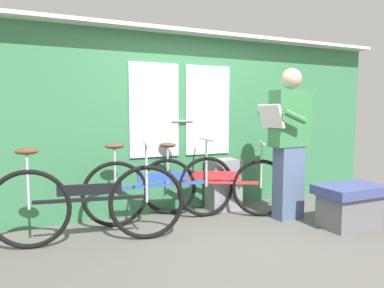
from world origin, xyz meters
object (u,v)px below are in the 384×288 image
Objects in this scene: bicycle_by_pole at (213,185)px; bicycle_near_door at (89,203)px; passenger_reading_newspaper at (289,140)px; bicycle_leaning_behind at (162,188)px; trash_bin_by_wall at (223,184)px; bench_seat_corner at (349,205)px.

bicycle_near_door is at bearing -139.25° from bicycle_by_pole.
passenger_reading_newspaper is (0.73, -0.45, 0.54)m from bicycle_by_pole.
bicycle_leaning_behind is 1.11× the size of bicycle_by_pole.
bicycle_by_pole is 0.30m from trash_bin_by_wall.
bench_seat_corner is at bearing -11.58° from bicycle_by_pole.
bicycle_leaning_behind is at bearing -154.05° from bicycle_by_pole.
bench_seat_corner is at bearing 125.64° from passenger_reading_newspaper.
bicycle_leaning_behind is 1.52m from passenger_reading_newspaper.
bicycle_near_door is at bearing -163.58° from trash_bin_by_wall.
passenger_reading_newspaper is at bearing -51.54° from trash_bin_by_wall.
trash_bin_by_wall is 1.44m from bench_seat_corner.
bench_seat_corner is (0.90, -1.12, -0.08)m from trash_bin_by_wall.
trash_bin_by_wall is at bearing 128.86° from bench_seat_corner.
trash_bin_by_wall is at bearing 64.60° from bicycle_by_pole.
bicycle_by_pole is at bearing 23.05° from bicycle_near_door.
bicycle_near_door reaches higher than bicycle_by_pole.
trash_bin_by_wall is 0.91× the size of bench_seat_corner.
passenger_reading_newspaper is 0.92m from bench_seat_corner.
trash_bin_by_wall is (1.69, 0.50, -0.07)m from bicycle_near_door.
bicycle_near_door is 1.76m from trash_bin_by_wall.
bicycle_near_door is 1.00× the size of bicycle_leaning_behind.
bicycle_by_pole is 1.01m from passenger_reading_newspaper.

